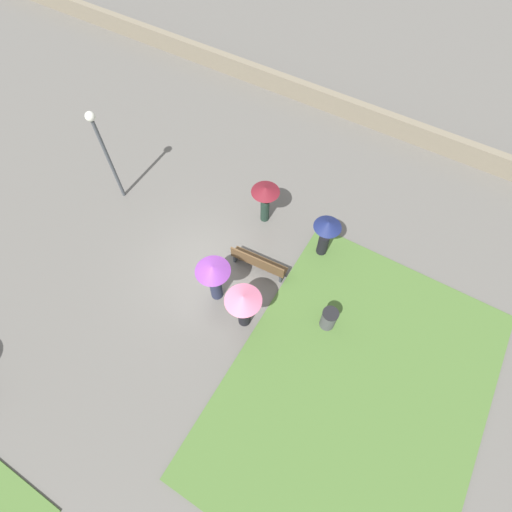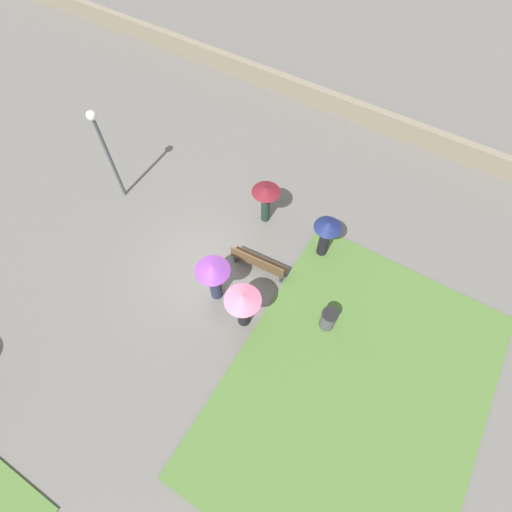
{
  "view_description": "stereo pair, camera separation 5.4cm",
  "coord_description": "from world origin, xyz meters",
  "px_view_note": "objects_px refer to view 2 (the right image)",
  "views": [
    {
      "loc": [
        -4.81,
        4.87,
        11.96
      ],
      "look_at": [
        -1.45,
        -0.76,
        1.13
      ],
      "focal_mm": 28.0,
      "sensor_mm": 36.0,
      "label": 1
    },
    {
      "loc": [
        -4.85,
        4.85,
        11.96
      ],
      "look_at": [
        -1.45,
        -0.76,
        1.13
      ],
      "focal_mm": 28.0,
      "sensor_mm": 36.0,
      "label": 2
    }
  ],
  "objects_px": {
    "crowd_person_navy": "(326,233)",
    "park_bench": "(259,263)",
    "trash_bin": "(328,320)",
    "crowd_person_pink": "(243,304)",
    "crowd_person_purple": "(213,275)",
    "crowd_person_maroon": "(266,197)",
    "lamp_post": "(104,144)"
  },
  "relations": [
    {
      "from": "lamp_post",
      "to": "crowd_person_pink",
      "type": "xyz_separation_m",
      "value": [
        -6.72,
        2.04,
        -1.25
      ]
    },
    {
      "from": "crowd_person_maroon",
      "to": "crowd_person_purple",
      "type": "bearing_deg",
      "value": 141.37
    },
    {
      "from": "trash_bin",
      "to": "crowd_person_maroon",
      "type": "distance_m",
      "value": 4.67
    },
    {
      "from": "lamp_post",
      "to": "crowd_person_purple",
      "type": "distance_m",
      "value": 5.84
    },
    {
      "from": "lamp_post",
      "to": "crowd_person_purple",
      "type": "height_order",
      "value": "lamp_post"
    },
    {
      "from": "park_bench",
      "to": "crowd_person_navy",
      "type": "xyz_separation_m",
      "value": [
        -1.53,
        -1.74,
        0.73
      ]
    },
    {
      "from": "trash_bin",
      "to": "crowd_person_navy",
      "type": "bearing_deg",
      "value": -60.46
    },
    {
      "from": "crowd_person_navy",
      "to": "crowd_person_pink",
      "type": "relative_size",
      "value": 0.99
    },
    {
      "from": "crowd_person_purple",
      "to": "crowd_person_navy",
      "type": "bearing_deg",
      "value": -120.66
    },
    {
      "from": "crowd_person_pink",
      "to": "trash_bin",
      "type": "bearing_deg",
      "value": 170.16
    },
    {
      "from": "crowd_person_navy",
      "to": "park_bench",
      "type": "bearing_deg",
      "value": 41.04
    },
    {
      "from": "crowd_person_maroon",
      "to": "crowd_person_navy",
      "type": "distance_m",
      "value": 2.46
    },
    {
      "from": "lamp_post",
      "to": "park_bench",
      "type": "bearing_deg",
      "value": 178.13
    },
    {
      "from": "crowd_person_purple",
      "to": "park_bench",
      "type": "bearing_deg",
      "value": -110.92
    },
    {
      "from": "park_bench",
      "to": "trash_bin",
      "type": "relative_size",
      "value": 2.14
    },
    {
      "from": "crowd_person_navy",
      "to": "crowd_person_pink",
      "type": "height_order",
      "value": "crowd_person_pink"
    },
    {
      "from": "crowd_person_maroon",
      "to": "trash_bin",
      "type": "bearing_deg",
      "value": -166.93
    },
    {
      "from": "lamp_post",
      "to": "crowd_person_navy",
      "type": "relative_size",
      "value": 2.17
    },
    {
      "from": "crowd_person_maroon",
      "to": "crowd_person_purple",
      "type": "height_order",
      "value": "crowd_person_purple"
    },
    {
      "from": "trash_bin",
      "to": "crowd_person_pink",
      "type": "relative_size",
      "value": 0.51
    },
    {
      "from": "lamp_post",
      "to": "crowd_person_navy",
      "type": "xyz_separation_m",
      "value": [
        -7.68,
        -1.54,
        -1.33
      ]
    },
    {
      "from": "trash_bin",
      "to": "crowd_person_purple",
      "type": "height_order",
      "value": "crowd_person_purple"
    },
    {
      "from": "lamp_post",
      "to": "crowd_person_maroon",
      "type": "bearing_deg",
      "value": -161.06
    },
    {
      "from": "trash_bin",
      "to": "crowd_person_purple",
      "type": "relative_size",
      "value": 0.49
    },
    {
      "from": "park_bench",
      "to": "lamp_post",
      "type": "xyz_separation_m",
      "value": [
        6.15,
        -0.2,
        2.06
      ]
    },
    {
      "from": "crowd_person_navy",
      "to": "crowd_person_pink",
      "type": "xyz_separation_m",
      "value": [
        0.96,
        3.58,
        0.08
      ]
    },
    {
      "from": "lamp_post",
      "to": "crowd_person_maroon",
      "type": "distance_m",
      "value": 5.69
    },
    {
      "from": "crowd_person_pink",
      "to": "crowd_person_purple",
      "type": "bearing_deg",
      "value": -52.25
    },
    {
      "from": "crowd_person_pink",
      "to": "crowd_person_maroon",
      "type": "bearing_deg",
      "value": -106.48
    },
    {
      "from": "crowd_person_maroon",
      "to": "crowd_person_pink",
      "type": "xyz_separation_m",
      "value": [
        -1.48,
        3.83,
        0.04
      ]
    },
    {
      "from": "lamp_post",
      "to": "trash_bin",
      "type": "xyz_separation_m",
      "value": [
        -9.02,
        0.83,
        -2.07
      ]
    },
    {
      "from": "park_bench",
      "to": "lamp_post",
      "type": "distance_m",
      "value": 6.49
    }
  ]
}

